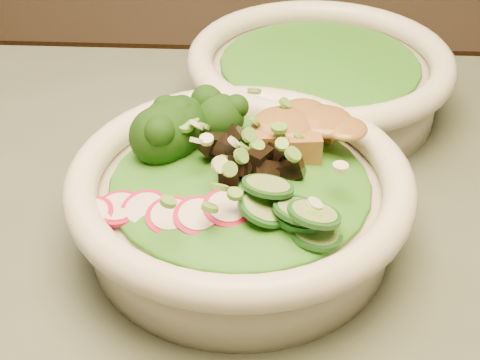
{
  "coord_description": "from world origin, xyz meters",
  "views": [
    {
      "loc": [
        -0.12,
        -0.38,
        1.12
      ],
      "look_at": [
        -0.14,
        0.05,
        0.81
      ],
      "focal_mm": 50.0,
      "sensor_mm": 36.0,
      "label": 1
    }
  ],
  "objects": [
    {
      "name": "peanut_sauce",
      "position": [
        -0.1,
        0.09,
        0.84
      ],
      "size": [
        0.07,
        0.06,
        0.02
      ],
      "primitive_type": "ellipsoid",
      "color": "brown",
      "rests_on": "tofu_cubes"
    },
    {
      "name": "lettuce_bed",
      "position": [
        -0.14,
        0.05,
        0.81
      ],
      "size": [
        0.21,
        0.21,
        0.02
      ],
      "primitive_type": "ellipsoid",
      "color": "#1C5F14",
      "rests_on": "salad_bowl"
    },
    {
      "name": "side_lettuce",
      "position": [
        -0.07,
        0.26,
        0.81
      ],
      "size": [
        0.18,
        0.18,
        0.02
      ],
      "primitive_type": "ellipsoid",
      "color": "#1C5F14",
      "rests_on": "side_bowl"
    },
    {
      "name": "broccoli_florets",
      "position": [
        -0.19,
        0.09,
        0.83
      ],
      "size": [
        0.1,
        0.09,
        0.04
      ],
      "primitive_type": null,
      "rotation": [
        0.0,
        0.0,
        -0.25
      ],
      "color": "black",
      "rests_on": "salad_bowl"
    },
    {
      "name": "radish_slices",
      "position": [
        -0.19,
        -0.0,
        0.82
      ],
      "size": [
        0.12,
        0.07,
        0.02
      ],
      "primitive_type": null,
      "rotation": [
        0.0,
        0.0,
        -0.25
      ],
      "color": "#B10D37",
      "rests_on": "salad_bowl"
    },
    {
      "name": "salad_bowl",
      "position": [
        -0.14,
        0.05,
        0.79
      ],
      "size": [
        0.27,
        0.27,
        0.07
      ],
      "rotation": [
        0.0,
        0.0,
        -0.25
      ],
      "color": "silver",
      "rests_on": "dining_table"
    },
    {
      "name": "mushroom_heap",
      "position": [
        -0.14,
        0.05,
        0.83
      ],
      "size": [
        0.09,
        0.09,
        0.04
      ],
      "primitive_type": null,
      "rotation": [
        0.0,
        0.0,
        -0.25
      ],
      "color": "black",
      "rests_on": "salad_bowl"
    },
    {
      "name": "cucumber_slices",
      "position": [
        -0.1,
        -0.0,
        0.82
      ],
      "size": [
        0.09,
        0.09,
        0.04
      ],
      "primitive_type": null,
      "rotation": [
        0.0,
        0.0,
        -0.25
      ],
      "color": "#7EA45B",
      "rests_on": "salad_bowl"
    },
    {
      "name": "side_bowl",
      "position": [
        -0.07,
        0.26,
        0.79
      ],
      "size": [
        0.28,
        0.28,
        0.07
      ],
      "rotation": [
        0.0,
        0.0,
        -0.03
      ],
      "color": "silver",
      "rests_on": "dining_table"
    },
    {
      "name": "scallion_garnish",
      "position": [
        -0.14,
        0.05,
        0.84
      ],
      "size": [
        0.2,
        0.2,
        0.02
      ],
      "primitive_type": null,
      "color": "#5C9A36",
      "rests_on": "salad_bowl"
    },
    {
      "name": "tofu_cubes",
      "position": [
        -0.1,
        0.09,
        0.82
      ],
      "size": [
        0.1,
        0.08,
        0.04
      ],
      "primitive_type": null,
      "rotation": [
        0.0,
        0.0,
        -0.25
      ],
      "color": "#9F6A35",
      "rests_on": "salad_bowl"
    }
  ]
}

